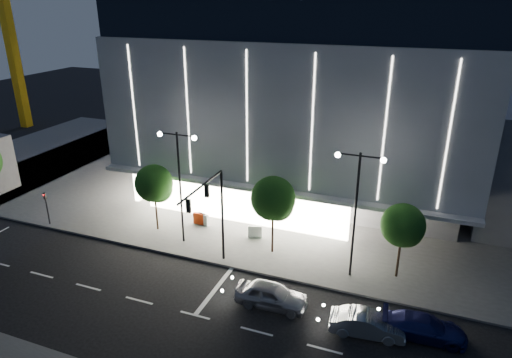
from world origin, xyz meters
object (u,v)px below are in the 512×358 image
object	(u,v)px
street_lamp_west	(179,172)
barrier_c	(200,219)
tree_left	(154,185)
car_third	(424,327)
tree_mid	(273,201)
ped_signal_far	(47,205)
barrier_d	(255,232)
street_lamp_east	(357,198)
car_second	(367,324)
barrier_b	(203,219)
car_lead	(272,295)
tree_right	(403,227)
traffic_mast	(213,206)

from	to	relation	value
street_lamp_west	barrier_c	size ratio (longest dim) A/B	8.18
tree_left	car_third	size ratio (longest dim) A/B	1.23
street_lamp_west	tree_mid	size ratio (longest dim) A/B	1.46
ped_signal_far	barrier_d	distance (m)	17.53
street_lamp_west	street_lamp_east	size ratio (longest dim) A/B	1.00
street_lamp_east	barrier_d	xyz separation A→B (m)	(-8.00, 2.57, -5.31)
ped_signal_far	car_second	size ratio (longest dim) A/B	0.71
street_lamp_east	tree_left	bearing A→B (deg)	176.35
ped_signal_far	car_second	xyz separation A→B (m)	(26.93, -3.93, -1.19)
tree_left	ped_signal_far	bearing A→B (deg)	-164.39
barrier_b	street_lamp_west	bearing A→B (deg)	-75.28
car_lead	car_third	world-z (taller)	car_lead
tree_mid	barrier_c	size ratio (longest dim) A/B	5.59
ped_signal_far	tree_left	world-z (taller)	tree_left
car_second	barrier_c	world-z (taller)	car_second
tree_mid	car_lead	size ratio (longest dim) A/B	1.34
street_lamp_west	barrier_b	distance (m)	6.12
car_lead	tree_right	bearing A→B (deg)	-51.43
tree_mid	barrier_c	bearing A→B (deg)	164.57
street_lamp_east	car_lead	distance (m)	8.19
ped_signal_far	barrier_d	world-z (taller)	ped_signal_far
street_lamp_east	ped_signal_far	xyz separation A→B (m)	(-25.00, -1.50, -4.07)
tree_mid	car_second	size ratio (longest dim) A/B	1.45
barrier_b	barrier_c	world-z (taller)	same
tree_right	tree_left	bearing A→B (deg)	180.00
tree_right	car_second	world-z (taller)	tree_right
barrier_c	barrier_d	world-z (taller)	same
tree_left	car_lead	xyz separation A→B (m)	(11.98, -5.96, -3.25)
tree_right	street_lamp_west	bearing A→B (deg)	-176.36
street_lamp_west	car_third	world-z (taller)	street_lamp_west
tree_right	barrier_b	size ratio (longest dim) A/B	5.01
traffic_mast	barrier_b	xyz separation A→B (m)	(-3.83, 5.70, -4.38)
tree_mid	car_third	bearing A→B (deg)	-26.93
tree_mid	car_third	xyz separation A→B (m)	(10.94, -5.56, -3.66)
tree_mid	car_third	size ratio (longest dim) A/B	1.32
tree_right	barrier_d	world-z (taller)	tree_right
car_lead	car_third	bearing A→B (deg)	-89.19
car_lead	barrier_c	bearing A→B (deg)	47.34
car_second	barrier_d	distance (m)	12.75
street_lamp_west	barrier_c	distance (m)	6.10
car_lead	car_second	size ratio (longest dim) A/B	1.08
car_second	car_third	bearing A→B (deg)	-80.15
traffic_mast	barrier_c	size ratio (longest dim) A/B	6.43
street_lamp_east	barrier_d	world-z (taller)	street_lamp_east
ped_signal_far	barrier_b	bearing A→B (deg)	20.46
traffic_mast	car_lead	bearing A→B (deg)	-24.44
tree_left	traffic_mast	bearing A→B (deg)	-27.84
barrier_d	car_third	bearing A→B (deg)	-46.54
tree_right	barrier_b	world-z (taller)	tree_right
street_lamp_west	barrier_c	world-z (taller)	street_lamp_west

